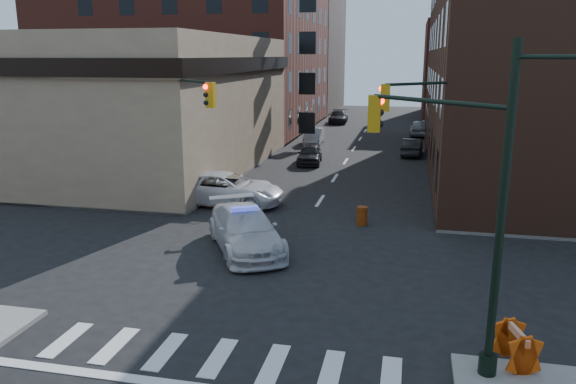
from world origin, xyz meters
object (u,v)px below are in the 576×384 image
at_px(parked_car_enear, 412,147).
at_px(barricade_nw_a, 195,192).
at_px(pedestrian_a, 126,180).
at_px(pedestrian_b, 138,192).
at_px(barrel_bank, 209,198).
at_px(parked_car_wfar, 314,136).
at_px(barrel_road, 362,216).
at_px(pickup, 226,189).
at_px(police_car, 245,230).
at_px(parked_car_wnear, 310,154).
at_px(barricade_se_a, 516,347).

height_order(parked_car_enear, barricade_nw_a, parked_car_enear).
relative_size(parked_car_enear, pedestrian_a, 2.14).
height_order(pedestrian_b, barricade_nw_a, pedestrian_b).
bearing_deg(barrel_bank, pedestrian_a, 175.44).
xyz_separation_m(parked_car_wfar, barrel_road, (6.43, -23.85, -0.26)).
xyz_separation_m(pickup, barricade_nw_a, (-1.71, -0.21, -0.24)).
bearing_deg(pedestrian_a, barrel_bank, 28.39).
bearing_deg(pedestrian_b, police_car, -65.23).
height_order(parked_car_enear, barrel_road, parked_car_enear).
height_order(pickup, parked_car_enear, pickup).
height_order(parked_car_wfar, pedestrian_a, pedestrian_a).
height_order(parked_car_wnear, barrel_bank, parked_car_wnear).
xyz_separation_m(parked_car_enear, barrel_bank, (-10.35, -18.13, -0.22)).
relative_size(parked_car_enear, barricade_nw_a, 3.31).
distance_m(police_car, barricade_se_a, 11.76).
xyz_separation_m(parked_car_enear, pedestrian_a, (-15.34, -17.74, 0.43)).
bearing_deg(parked_car_enear, barricade_nw_a, 61.91).
distance_m(police_car, pedestrian_a, 10.87).
distance_m(pedestrian_a, barrel_road, 13.28).
bearing_deg(barricade_nw_a, pedestrian_b, -146.88).
height_order(barrel_bank, barricade_nw_a, barricade_nw_a).
bearing_deg(parked_car_enear, barrel_road, 88.15).
distance_m(police_car, parked_car_wnear, 19.08).
xyz_separation_m(parked_car_wnear, parked_car_wfar, (-1.29, 9.25, -0.00)).
bearing_deg(barrel_road, parked_car_wnear, 109.38).
height_order(parked_car_wnear, barricade_se_a, parked_car_wnear).
relative_size(parked_car_wfar, barricade_nw_a, 3.44).
height_order(parked_car_wfar, pedestrian_b, pedestrian_b).
xyz_separation_m(parked_car_wnear, pedestrian_b, (-6.25, -14.60, 0.31)).
bearing_deg(pickup, parked_car_wnear, -8.75).
distance_m(parked_car_wnear, barrel_bank, 13.37).
height_order(barrel_bank, barricade_se_a, barricade_se_a).
distance_m(pedestrian_a, barrel_bank, 5.04).
bearing_deg(parked_car_enear, pedestrian_b, 59.95).
distance_m(pickup, barricade_se_a, 18.59).
distance_m(pedestrian_b, barricade_nw_a, 3.04).
height_order(pedestrian_a, barricade_nw_a, pedestrian_a).
distance_m(parked_car_enear, barricade_se_a, 31.52).
bearing_deg(barricade_nw_a, police_car, -62.03).
bearing_deg(parked_car_wnear, barricade_se_a, -74.40).
distance_m(parked_car_wnear, parked_car_wfar, 9.34).
height_order(parked_car_enear, pedestrian_a, pedestrian_a).
height_order(pedestrian_b, barricade_se_a, pedestrian_b).
height_order(police_car, pickup, pickup).
distance_m(pickup, parked_car_wnear, 12.60).
xyz_separation_m(pickup, barrel_road, (7.43, -2.21, -0.41)).
bearing_deg(parked_car_enear, parked_car_wfar, -21.06).
xyz_separation_m(barrel_road, barricade_se_a, (4.90, -11.70, 0.19)).
distance_m(pedestrian_a, pedestrian_b, 2.62).
xyz_separation_m(pedestrian_a, barricade_se_a, (18.02, -13.66, -0.48)).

